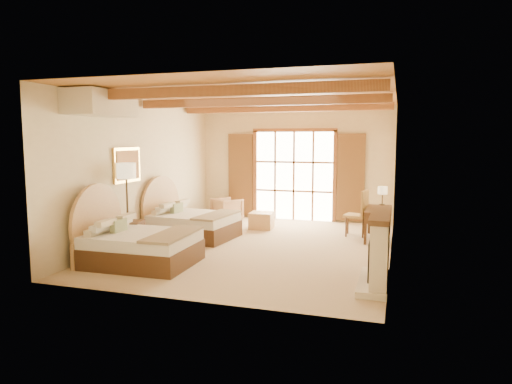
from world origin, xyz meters
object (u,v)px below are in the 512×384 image
at_px(desk, 378,223).
at_px(nightstand, 130,236).
at_px(bed_far, 188,221).
at_px(armchair, 227,209).
at_px(bed_near, 134,243).

bearing_deg(desk, nightstand, -152.68).
distance_m(bed_far, armchair, 2.35).
height_order(nightstand, desk, desk).
xyz_separation_m(nightstand, desk, (4.88, 2.61, 0.08)).
bearing_deg(nightstand, bed_far, 54.64).
xyz_separation_m(bed_far, nightstand, (-0.59, -1.50, -0.07)).
xyz_separation_m(bed_far, desk, (4.29, 1.11, 0.01)).
distance_m(nightstand, armchair, 3.90).
distance_m(nightstand, desk, 5.53).
relative_size(bed_near, desk, 1.47).
height_order(bed_far, armchair, bed_far).
relative_size(bed_near, bed_far, 0.98).
bearing_deg(bed_near, bed_far, 90.15).
bearing_deg(bed_far, armchair, 93.56).
xyz_separation_m(bed_near, armchair, (0.03, 4.71, -0.07)).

